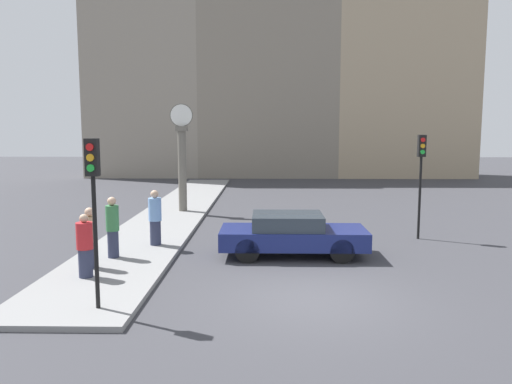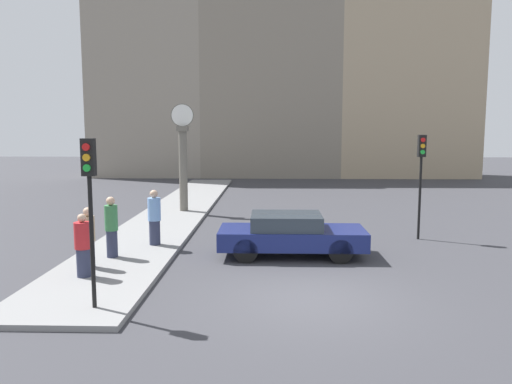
{
  "view_description": "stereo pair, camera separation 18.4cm",
  "coord_description": "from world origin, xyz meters",
  "px_view_note": "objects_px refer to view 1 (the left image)",
  "views": [
    {
      "loc": [
        -1.11,
        -11.0,
        3.84
      ],
      "look_at": [
        -1.47,
        7.91,
        1.48
      ],
      "focal_mm": 35.0,
      "sensor_mm": 36.0,
      "label": 1
    },
    {
      "loc": [
        -0.92,
        -10.99,
        3.84
      ],
      "look_at": [
        -1.47,
        7.91,
        1.48
      ],
      "focal_mm": 35.0,
      "sensor_mm": 36.0,
      "label": 2
    }
  ],
  "objects_px": {
    "traffic_light_near": "(93,188)",
    "traffic_light_far": "(421,165)",
    "street_clock": "(182,160)",
    "pedestrian_tan_coat": "(90,238)",
    "pedestrian_blue_stripe": "(155,218)",
    "sedan_car": "(292,234)",
    "pedestrian_green_hoodie": "(113,227)",
    "pedestrian_red_top": "(85,246)"
  },
  "relations": [
    {
      "from": "traffic_light_near",
      "to": "traffic_light_far",
      "type": "xyz_separation_m",
      "value": [
        8.92,
        7.44,
        -0.04
      ]
    },
    {
      "from": "traffic_light_near",
      "to": "street_clock",
      "type": "relative_size",
      "value": 0.72
    },
    {
      "from": "pedestrian_tan_coat",
      "to": "traffic_light_near",
      "type": "bearing_deg",
      "value": -68.39
    },
    {
      "from": "traffic_light_near",
      "to": "street_clock",
      "type": "height_order",
      "value": "street_clock"
    },
    {
      "from": "traffic_light_far",
      "to": "pedestrian_blue_stripe",
      "type": "bearing_deg",
      "value": -169.54
    },
    {
      "from": "sedan_car",
      "to": "traffic_light_near",
      "type": "bearing_deg",
      "value": -131.09
    },
    {
      "from": "traffic_light_near",
      "to": "pedestrian_tan_coat",
      "type": "height_order",
      "value": "traffic_light_near"
    },
    {
      "from": "traffic_light_far",
      "to": "pedestrian_blue_stripe",
      "type": "relative_size",
      "value": 2.05
    },
    {
      "from": "traffic_light_far",
      "to": "street_clock",
      "type": "distance_m",
      "value": 10.59
    },
    {
      "from": "pedestrian_blue_stripe",
      "to": "street_clock",
      "type": "bearing_deg",
      "value": 92.04
    },
    {
      "from": "traffic_light_near",
      "to": "pedestrian_blue_stripe",
      "type": "distance_m",
      "value": 6.01
    },
    {
      "from": "pedestrian_green_hoodie",
      "to": "pedestrian_red_top",
      "type": "bearing_deg",
      "value": -92.93
    },
    {
      "from": "pedestrian_blue_stripe",
      "to": "pedestrian_tan_coat",
      "type": "bearing_deg",
      "value": -112.82
    },
    {
      "from": "street_clock",
      "to": "pedestrian_green_hoodie",
      "type": "bearing_deg",
      "value": -94.3
    },
    {
      "from": "traffic_light_far",
      "to": "pedestrian_red_top",
      "type": "relative_size",
      "value": 2.27
    },
    {
      "from": "street_clock",
      "to": "pedestrian_red_top",
      "type": "xyz_separation_m",
      "value": [
        -0.74,
        -10.46,
        -1.55
      ]
    },
    {
      "from": "pedestrian_red_top",
      "to": "pedestrian_tan_coat",
      "type": "bearing_deg",
      "value": 100.9
    },
    {
      "from": "traffic_light_near",
      "to": "pedestrian_green_hoodie",
      "type": "xyz_separation_m",
      "value": [
        -0.94,
        4.16,
        -1.65
      ]
    },
    {
      "from": "street_clock",
      "to": "pedestrian_red_top",
      "type": "height_order",
      "value": "street_clock"
    },
    {
      "from": "pedestrian_blue_stripe",
      "to": "traffic_light_near",
      "type": "bearing_deg",
      "value": -89.41
    },
    {
      "from": "pedestrian_tan_coat",
      "to": "pedestrian_blue_stripe",
      "type": "distance_m",
      "value": 2.96
    },
    {
      "from": "pedestrian_green_hoodie",
      "to": "pedestrian_red_top",
      "type": "xyz_separation_m",
      "value": [
        -0.1,
        -1.97,
        -0.1
      ]
    },
    {
      "from": "traffic_light_near",
      "to": "pedestrian_green_hoodie",
      "type": "height_order",
      "value": "traffic_light_near"
    },
    {
      "from": "traffic_light_far",
      "to": "street_clock",
      "type": "bearing_deg",
      "value": 150.53
    },
    {
      "from": "traffic_light_near",
      "to": "street_clock",
      "type": "bearing_deg",
      "value": 91.38
    },
    {
      "from": "sedan_car",
      "to": "street_clock",
      "type": "distance_m",
      "value": 9.16
    },
    {
      "from": "street_clock",
      "to": "traffic_light_near",
      "type": "bearing_deg",
      "value": -88.62
    },
    {
      "from": "sedan_car",
      "to": "traffic_light_far",
      "type": "distance_m",
      "value": 5.59
    },
    {
      "from": "pedestrian_green_hoodie",
      "to": "pedestrian_blue_stripe",
      "type": "relative_size",
      "value": 1.0
    },
    {
      "from": "street_clock",
      "to": "pedestrian_blue_stripe",
      "type": "distance_m",
      "value": 7.02
    },
    {
      "from": "traffic_light_near",
      "to": "pedestrian_green_hoodie",
      "type": "distance_m",
      "value": 4.57
    },
    {
      "from": "pedestrian_green_hoodie",
      "to": "pedestrian_red_top",
      "type": "relative_size",
      "value": 1.1
    },
    {
      "from": "traffic_light_far",
      "to": "street_clock",
      "type": "relative_size",
      "value": 0.75
    },
    {
      "from": "sedan_car",
      "to": "traffic_light_far",
      "type": "bearing_deg",
      "value": 28.46
    },
    {
      "from": "pedestrian_tan_coat",
      "to": "pedestrian_red_top",
      "type": "height_order",
      "value": "pedestrian_tan_coat"
    },
    {
      "from": "street_clock",
      "to": "pedestrian_green_hoodie",
      "type": "xyz_separation_m",
      "value": [
        -0.64,
        -8.49,
        -1.45
      ]
    },
    {
      "from": "traffic_light_far",
      "to": "pedestrian_green_hoodie",
      "type": "relative_size",
      "value": 2.06
    },
    {
      "from": "traffic_light_far",
      "to": "pedestrian_blue_stripe",
      "type": "distance_m",
      "value": 9.27
    },
    {
      "from": "sedan_car",
      "to": "street_clock",
      "type": "height_order",
      "value": "street_clock"
    },
    {
      "from": "traffic_light_far",
      "to": "pedestrian_red_top",
      "type": "bearing_deg",
      "value": -152.22
    },
    {
      "from": "traffic_light_near",
      "to": "pedestrian_blue_stripe",
      "type": "xyz_separation_m",
      "value": [
        -0.06,
        5.78,
        -1.65
      ]
    },
    {
      "from": "traffic_light_far",
      "to": "pedestrian_green_hoodie",
      "type": "height_order",
      "value": "traffic_light_far"
    }
  ]
}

